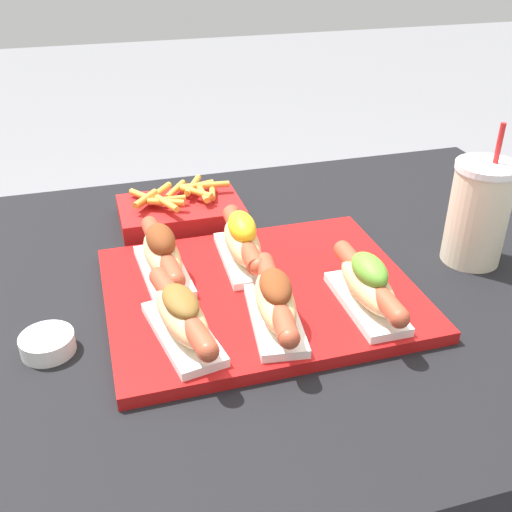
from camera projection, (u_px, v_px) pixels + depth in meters
patio_table at (250, 456)px, 1.08m from camera, size 1.25×0.86×0.75m
serving_tray at (260, 292)px, 0.86m from camera, size 0.43×0.35×0.02m
hot_dog_0 at (182, 316)px, 0.74m from camera, size 0.09×0.20×0.07m
hot_dog_1 at (276, 301)px, 0.76m from camera, size 0.08×0.20×0.07m
hot_dog_2 at (368, 285)px, 0.79m from camera, size 0.06×0.20×0.08m
hot_dog_3 at (162, 254)px, 0.86m from camera, size 0.07×0.20×0.08m
hot_dog_4 at (244, 241)px, 0.90m from camera, size 0.07×0.20×0.08m
sauce_bowl at (47, 343)px, 0.75m from camera, size 0.07×0.07×0.02m
drink_cup at (478, 213)px, 0.91m from camera, size 0.09×0.09×0.22m
fries_basket at (180, 210)px, 1.06m from camera, size 0.21×0.14×0.06m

